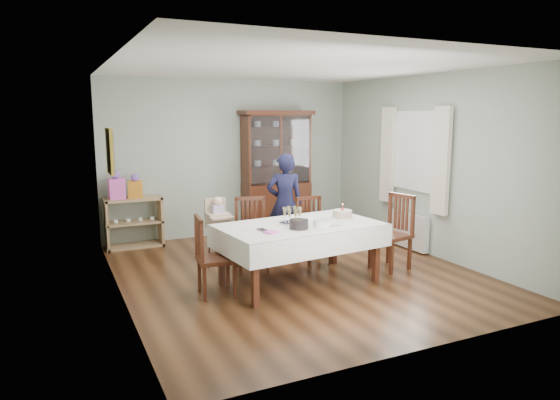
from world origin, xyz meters
TOP-DOWN VIEW (x-y plane):
  - floor at (0.00, 0.00)m, footprint 5.00×5.00m
  - room_shell at (0.00, 0.53)m, footprint 5.00×5.00m
  - dining_table at (-0.15, -0.40)m, footprint 2.11×1.35m
  - china_cabinet at (0.75, 2.26)m, footprint 1.30×0.48m
  - sideboard at (-1.75, 2.28)m, footprint 0.90×0.38m
  - picture_frame at (-2.22, 0.80)m, footprint 0.04×0.48m
  - window at (2.22, 0.30)m, footprint 0.04×1.02m
  - curtain_left at (2.16, -0.32)m, footprint 0.07×0.30m
  - curtain_right at (2.16, 0.92)m, footprint 0.07×0.30m
  - radiator at (2.16, 0.30)m, footprint 0.10×0.80m
  - chair_far_left at (-0.49, 0.34)m, footprint 0.54×0.54m
  - chair_far_right at (0.46, 0.32)m, footprint 0.42×0.42m
  - chair_end_left at (-1.25, -0.37)m, footprint 0.47×0.47m
  - chair_end_right at (1.27, -0.40)m, footprint 0.55×0.55m
  - woman at (0.30, 0.98)m, footprint 0.64×0.51m
  - high_chair at (-0.79, 0.91)m, footprint 0.43×0.43m
  - champagne_tray at (-0.21, -0.31)m, footprint 0.33×0.33m
  - birthday_cake at (0.52, -0.33)m, footprint 0.29×0.29m
  - plate_stack_dark at (-0.27, -0.61)m, footprint 0.24×0.24m
  - plate_stack_white at (0.01, -0.66)m, footprint 0.26×0.26m
  - napkin_stack at (-0.66, -0.68)m, footprint 0.17×0.17m
  - cutlery at (-0.74, -0.52)m, footprint 0.13×0.18m
  - cake_knife at (0.12, -0.67)m, footprint 0.27×0.06m
  - gift_bag_pink at (-1.99, 2.26)m, footprint 0.25×0.17m
  - gift_bag_orange at (-1.71, 2.26)m, footprint 0.24×0.20m

SIDE VIEW (x-z plane):
  - floor at x=0.00m, z-range 0.00..0.00m
  - chair_far_right at x=0.46m, z-range -0.19..0.74m
  - chair_end_left at x=-1.25m, z-range -0.19..0.76m
  - chair_far_left at x=-0.49m, z-range -0.20..0.79m
  - radiator at x=2.16m, z-range 0.02..0.57m
  - chair_end_right at x=1.27m, z-range -0.21..0.82m
  - high_chair at x=-0.79m, z-range -0.10..0.85m
  - dining_table at x=-0.15m, z-range 0.00..0.76m
  - sideboard at x=-1.75m, z-range 0.00..0.80m
  - cake_knife at x=0.12m, z-range 0.76..0.77m
  - woman at x=0.30m, z-range 0.00..1.53m
  - cutlery at x=-0.74m, z-range 0.76..0.77m
  - napkin_stack at x=-0.66m, z-range 0.76..0.78m
  - plate_stack_white at x=0.01m, z-range 0.76..0.85m
  - birthday_cake at x=0.52m, z-range 0.71..0.91m
  - plate_stack_dark at x=-0.27m, z-range 0.76..0.87m
  - champagne_tray at x=-0.21m, z-range 0.72..0.92m
  - gift_bag_orange at x=-1.71m, z-range 0.78..1.16m
  - gift_bag_pink at x=-1.99m, z-range 0.77..1.22m
  - china_cabinet at x=0.75m, z-range 0.04..2.21m
  - curtain_left at x=2.16m, z-range 0.67..2.23m
  - curtain_right at x=2.16m, z-range 0.67..2.23m
  - window at x=2.22m, z-range 0.94..2.16m
  - picture_frame at x=-2.22m, z-range 1.36..1.94m
  - room_shell at x=0.00m, z-range -0.80..4.20m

